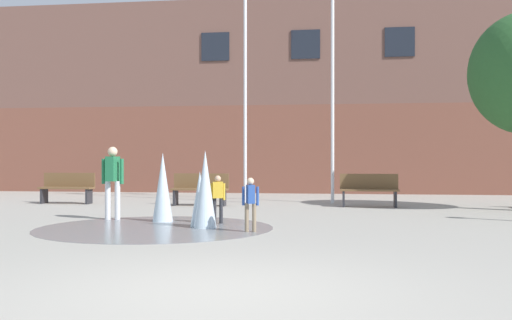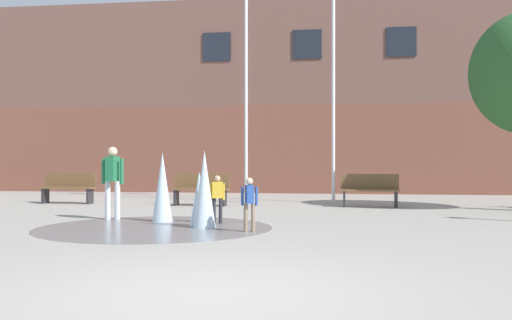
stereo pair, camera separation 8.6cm
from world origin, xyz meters
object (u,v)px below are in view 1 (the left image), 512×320
at_px(park_bench_far_left, 67,187).
at_px(park_bench_under_right_flagpole, 200,189).
at_px(park_bench_near_trashcan, 369,189).
at_px(flagpole_left, 246,69).
at_px(child_in_fountain, 218,195).
at_px(child_with_pink_shirt, 250,200).
at_px(adult_watching, 113,177).
at_px(flagpole_right, 334,62).

bearing_deg(park_bench_far_left, park_bench_under_right_flagpole, -3.22).
distance_m(park_bench_near_trashcan, flagpole_left, 5.29).
bearing_deg(flagpole_left, child_in_fountain, -86.73).
distance_m(child_with_pink_shirt, adult_watching, 3.77).
height_order(park_bench_far_left, adult_watching, adult_watching).
distance_m(flagpole_left, flagpole_right, 2.66).
height_order(park_bench_under_right_flagpole, adult_watching, adult_watching).
xyz_separation_m(child_with_pink_shirt, flagpole_right, (1.44, 7.37, 3.66)).
height_order(park_bench_far_left, park_bench_under_right_flagpole, same).
relative_size(park_bench_far_left, park_bench_under_right_flagpole, 1.00).
height_order(adult_watching, flagpole_right, flagpole_right).
distance_m(park_bench_under_right_flagpole, child_with_pink_shirt, 6.29).
xyz_separation_m(park_bench_under_right_flagpole, park_bench_near_trashcan, (4.73, 0.21, 0.00)).
bearing_deg(child_with_pink_shirt, park_bench_near_trashcan, -42.10).
bearing_deg(park_bench_near_trashcan, adult_watching, -143.22).
bearing_deg(flagpole_left, adult_watching, -110.46).
bearing_deg(flagpole_right, adult_watching, -130.29).
height_order(child_with_pink_shirt, flagpole_right, flagpole_right).
distance_m(park_bench_far_left, child_in_fountain, 7.28).
bearing_deg(child_in_fountain, child_with_pink_shirt, 108.16).
bearing_deg(child_with_pink_shirt, flagpole_left, -10.93).
distance_m(park_bench_near_trashcan, adult_watching, 7.16).
bearing_deg(flagpole_right, park_bench_near_trashcan, -53.03).
distance_m(child_with_pink_shirt, flagpole_right, 8.35).
height_order(park_bench_near_trashcan, child_in_fountain, child_in_fountain).
height_order(child_with_pink_shirt, flagpole_left, flagpole_left).
xyz_separation_m(child_with_pink_shirt, adult_watching, (-3.31, 1.78, 0.35)).
bearing_deg(park_bench_far_left, flagpole_left, 13.96).
distance_m(child_with_pink_shirt, flagpole_left, 8.25).
relative_size(park_bench_near_trashcan, flagpole_right, 0.20).
xyz_separation_m(park_bench_far_left, flagpole_left, (5.17, 1.29, 3.60)).
height_order(park_bench_near_trashcan, child_with_pink_shirt, child_with_pink_shirt).
bearing_deg(flagpole_left, park_bench_near_trashcan, -19.79).
bearing_deg(park_bench_under_right_flagpole, child_in_fountain, -72.45).
xyz_separation_m(adult_watching, flagpole_right, (4.74, 5.59, 3.30)).
bearing_deg(child_in_fountain, park_bench_near_trashcan, -140.02).
bearing_deg(park_bench_far_left, park_bench_near_trashcan, -0.16).
relative_size(park_bench_under_right_flagpole, flagpole_left, 0.21).
xyz_separation_m(child_in_fountain, flagpole_left, (-0.35, 6.04, 3.50)).
relative_size(park_bench_near_trashcan, child_in_fountain, 1.62).
bearing_deg(adult_watching, park_bench_near_trashcan, 130.70).
height_order(park_bench_far_left, child_in_fountain, child_in_fountain).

